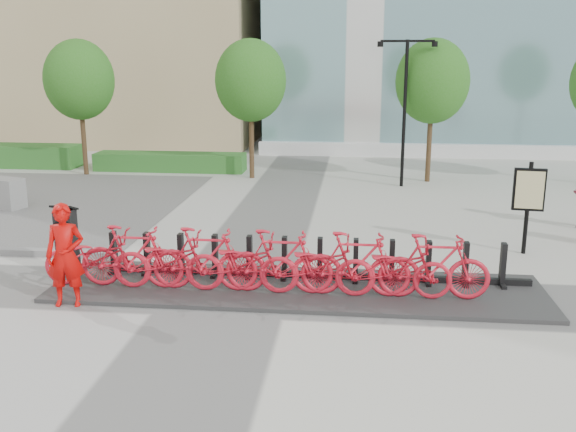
# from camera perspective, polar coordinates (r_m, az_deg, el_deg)

# --- Properties ---
(ground) EXTENTS (120.00, 120.00, 0.00)m
(ground) POSITION_cam_1_polar(r_m,az_deg,el_deg) (12.59, -5.30, -6.85)
(ground) COLOR beige
(hedge_b) EXTENTS (6.00, 1.20, 0.70)m
(hedge_b) POSITION_cam_1_polar(r_m,az_deg,el_deg) (26.13, -10.42, 4.76)
(hedge_b) COLOR #326628
(hedge_b) RESTS_ON ground
(tree_0) EXTENTS (2.60, 2.60, 5.10)m
(tree_0) POSITION_cam_1_polar(r_m,az_deg,el_deg) (25.73, -18.07, 11.43)
(tree_0) COLOR #4F3B21
(tree_0) RESTS_ON ground
(tree_1) EXTENTS (2.60, 2.60, 5.10)m
(tree_1) POSITION_cam_1_polar(r_m,az_deg,el_deg) (23.85, -3.34, 11.92)
(tree_1) COLOR #4F3B21
(tree_1) RESTS_ON ground
(tree_2) EXTENTS (2.60, 2.60, 5.10)m
(tree_2) POSITION_cam_1_polar(r_m,az_deg,el_deg) (23.67, 12.72, 11.59)
(tree_2) COLOR #4F3B21
(tree_2) RESTS_ON ground
(streetlamp) EXTENTS (2.00, 0.20, 5.00)m
(streetlamp) POSITION_cam_1_polar(r_m,az_deg,el_deg) (22.61, 10.37, 10.44)
(streetlamp) COLOR black
(streetlamp) RESTS_ON ground
(dock_pad) EXTENTS (9.60, 2.40, 0.08)m
(dock_pad) POSITION_cam_1_polar(r_m,az_deg,el_deg) (12.67, 0.77, -6.45)
(dock_pad) COLOR #323232
(dock_pad) RESTS_ON ground
(dock_rail_posts) EXTENTS (8.02, 0.50, 0.85)m
(dock_rail_posts) POSITION_cam_1_polar(r_m,az_deg,el_deg) (12.96, 1.24, -3.80)
(dock_rail_posts) COLOR black
(dock_rail_posts) RESTS_ON dock_pad
(bike_0) EXTENTS (2.12, 0.74, 1.11)m
(bike_0) POSITION_cam_1_polar(r_m,az_deg,el_deg) (13.08, -16.67, -3.62)
(bike_0) COLOR red
(bike_0) RESTS_ON dock_pad
(bike_1) EXTENTS (2.06, 0.58, 1.24)m
(bike_1) POSITION_cam_1_polar(r_m,az_deg,el_deg) (12.81, -13.71, -3.52)
(bike_1) COLOR red
(bike_1) RESTS_ON dock_pad
(bike_2) EXTENTS (2.12, 0.74, 1.11)m
(bike_2) POSITION_cam_1_polar(r_m,az_deg,el_deg) (12.60, -10.60, -3.93)
(bike_2) COLOR red
(bike_2) RESTS_ON dock_pad
(bike_3) EXTENTS (2.06, 0.58, 1.24)m
(bike_3) POSITION_cam_1_polar(r_m,az_deg,el_deg) (12.40, -7.42, -3.81)
(bike_3) COLOR red
(bike_3) RESTS_ON dock_pad
(bike_4) EXTENTS (2.12, 0.74, 1.11)m
(bike_4) POSITION_cam_1_polar(r_m,az_deg,el_deg) (12.27, -4.13, -4.21)
(bike_4) COLOR red
(bike_4) RESTS_ON dock_pad
(bike_5) EXTENTS (2.06, 0.58, 1.24)m
(bike_5) POSITION_cam_1_polar(r_m,az_deg,el_deg) (12.15, -0.79, -4.07)
(bike_5) COLOR red
(bike_5) RESTS_ON dock_pad
(bike_6) EXTENTS (2.12, 0.74, 1.11)m
(bike_6) POSITION_cam_1_polar(r_m,az_deg,el_deg) (12.11, 2.61, -4.45)
(bike_6) COLOR red
(bike_6) RESTS_ON dock_pad
(bike_7) EXTENTS (2.06, 0.58, 1.24)m
(bike_7) POSITION_cam_1_polar(r_m,az_deg,el_deg) (12.07, 6.03, -4.27)
(bike_7) COLOR red
(bike_7) RESTS_ON dock_pad
(bike_8) EXTENTS (2.12, 0.74, 1.11)m
(bike_8) POSITION_cam_1_polar(r_m,az_deg,el_deg) (12.11, 9.44, -4.63)
(bike_8) COLOR red
(bike_8) RESTS_ON dock_pad
(bike_9) EXTENTS (2.06, 0.58, 1.24)m
(bike_9) POSITION_cam_1_polar(r_m,az_deg,el_deg) (12.16, 12.85, -4.42)
(bike_9) COLOR red
(bike_9) RESTS_ON dock_pad
(kiosk) EXTENTS (0.46, 0.39, 1.48)m
(kiosk) POSITION_cam_1_polar(r_m,az_deg,el_deg) (14.00, -19.07, -2.02)
(kiosk) COLOR black
(kiosk) RESTS_ON dock_pad
(worker_red) EXTENTS (0.76, 0.57, 1.92)m
(worker_red) POSITION_cam_1_polar(r_m,az_deg,el_deg) (12.34, -19.18, -3.32)
(worker_red) COLOR #C90805
(worker_red) RESTS_ON ground
(map_sign) EXTENTS (0.71, 0.20, 2.16)m
(map_sign) POSITION_cam_1_polar(r_m,az_deg,el_deg) (15.61, 20.62, 1.88)
(map_sign) COLOR black
(map_sign) RESTS_ON ground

